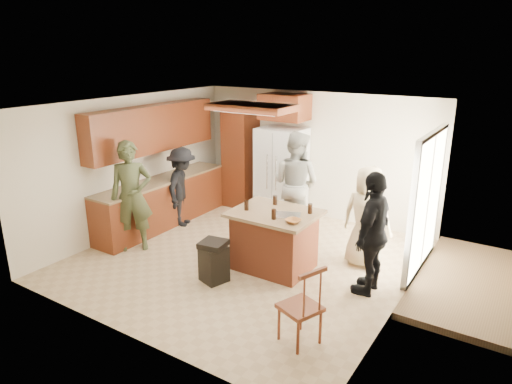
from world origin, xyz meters
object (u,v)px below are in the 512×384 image
Objects in this scene: person_behind_left at (295,184)px; trash_bin at (214,261)px; person_front_left at (132,196)px; person_side_right at (373,233)px; person_behind_right at (367,217)px; refrigerator at (281,172)px; kitchen_island at (274,240)px; spindle_chair at (301,308)px; person_counter at (182,187)px.

person_behind_left reaches higher than trash_bin.
person_front_left is 2.97× the size of trash_bin.
trash_bin is (-2.02, -0.95, -0.56)m from person_side_right.
person_behind_left reaches higher than person_behind_right.
refrigerator is (-0.70, 0.71, -0.05)m from person_behind_left.
person_side_right reaches higher than kitchen_island.
kitchen_island is at bearing 129.70° from spindle_chair.
trash_bin is (1.89, -1.48, -0.45)m from person_counter.
person_behind_right is 2.37m from spindle_chair.
person_front_left reaches higher than refrigerator.
refrigerator reaches higher than trash_bin.
person_front_left is at bearing 49.85° from person_behind_left.
kitchen_island is (-1.49, -0.10, -0.40)m from person_side_right.
person_side_right reaches higher than person_behind_right.
person_counter reaches higher than kitchen_island.
person_behind_left is at bearing 86.83° from trash_bin.
refrigerator is 2.45m from kitchen_island.
kitchen_island is at bearing 108.91° from person_behind_left.
person_front_left is 1.16× the size of person_behind_right.
person_behind_right is 2.56× the size of trash_bin.
person_counter is at bearing 149.83° from spindle_chair.
person_front_left reaches higher than person_behind_right.
refrigerator is 2.86× the size of trash_bin.
person_side_right is 3.95m from person_counter.
trash_bin is at bearing -63.58° from person_side_right.
person_counter is at bearing 165.14° from kitchen_island.
spindle_chair is at bearing -57.96° from person_front_left.
person_front_left is 1.23× the size of person_counter.
person_behind_right is 0.84m from person_side_right.
person_counter is 2.00m from refrigerator.
person_counter reaches higher than spindle_chair.
kitchen_island is at bearing 39.08° from person_behind_right.
person_side_right is 1.66m from spindle_chair.
trash_bin is (-0.53, -0.84, -0.16)m from kitchen_island.
person_behind_right reaches higher than person_counter.
person_behind_right is 1.47m from kitchen_island.
person_behind_right is 0.92× the size of person_side_right.
person_counter is 2.44m from trash_bin.
person_front_left is 1.04× the size of refrigerator.
person_behind_left is 1.09× the size of person_side_right.
trash_bin is (-1.67, -1.70, -0.49)m from person_behind_right.
trash_bin is 1.87m from spindle_chair.
refrigerator is at bearing 20.41° from person_front_left.
person_side_right is at bearing 4.01° from kitchen_island.
person_behind_right is at bearing -105.69° from person_counter.
person_behind_right is (1.55, -0.57, -0.15)m from person_behind_left.
person_behind_left is 1.06× the size of refrigerator.
person_side_right is 1.77× the size of spindle_chair.
person_behind_right is at bearing 45.54° from trash_bin.
person_behind_left is 1.92× the size of spindle_chair.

